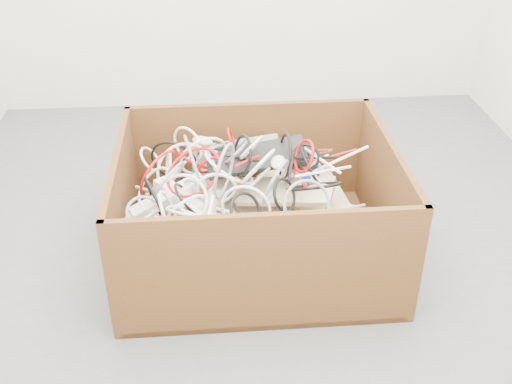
{
  "coord_description": "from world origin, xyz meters",
  "views": [
    {
      "loc": [
        -0.22,
        -2.19,
        1.6
      ],
      "look_at": [
        -0.05,
        -0.1,
        0.3
      ],
      "focal_mm": 43.06,
      "sensor_mm": 36.0,
      "label": 1
    }
  ],
  "objects": [
    {
      "name": "cardboard_box",
      "position": [
        -0.06,
        -0.12,
        0.14
      ],
      "size": [
        1.09,
        0.91,
        0.5
      ],
      "color": "#37210D",
      "rests_on": "ground"
    },
    {
      "name": "keyboard_pile",
      "position": [
        -0.06,
        -0.08,
        0.28
      ],
      "size": [
        0.96,
        0.84,
        0.35
      ],
      "color": "beige",
      "rests_on": "cardboard_box"
    },
    {
      "name": "cable_tangle",
      "position": [
        -0.21,
        -0.15,
        0.39
      ],
      "size": [
        0.99,
        0.77,
        0.41
      ],
      "color": "#A10B0B",
      "rests_on": "keyboard_pile"
    },
    {
      "name": "power_strip_right",
      "position": [
        -0.33,
        -0.22,
        0.34
      ],
      "size": [
        0.26,
        0.27,
        0.1
      ],
      "primitive_type": "cube",
      "rotation": [
        -0.1,
        0.17,
        -0.83
      ],
      "color": "silver",
      "rests_on": "keyboard_pile"
    },
    {
      "name": "power_strip_left",
      "position": [
        -0.39,
        -0.19,
        0.35
      ],
      "size": [
        0.3,
        0.18,
        0.12
      ],
      "primitive_type": "cube",
      "rotation": [
        0.14,
        -0.26,
        0.42
      ],
      "color": "silver",
      "rests_on": "keyboard_pile"
    },
    {
      "name": "ground",
      "position": [
        0.0,
        0.0,
        0.0
      ],
      "size": [
        3.0,
        3.0,
        0.0
      ],
      "primitive_type": "plane",
      "color": "#4F4F52",
      "rests_on": "ground"
    },
    {
      "name": "vga_plug",
      "position": [
        0.16,
        -0.09,
        0.34
      ],
      "size": [
        0.06,
        0.06,
        0.03
      ],
      "primitive_type": "cube",
      "rotation": [
        0.09,
        0.14,
        -0.85
      ],
      "color": "#0C26BC",
      "rests_on": "keyboard_pile"
    },
    {
      "name": "mice_scatter",
      "position": [
        -0.08,
        -0.13,
        0.36
      ],
      "size": [
        0.61,
        0.66,
        0.2
      ],
      "color": "beige",
      "rests_on": "keyboard_pile"
    }
  ]
}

